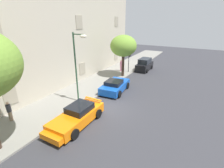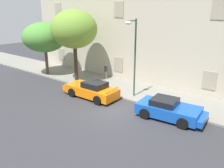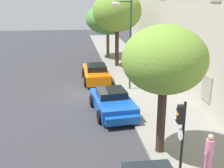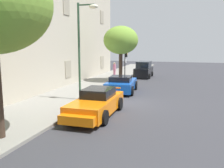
# 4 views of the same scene
# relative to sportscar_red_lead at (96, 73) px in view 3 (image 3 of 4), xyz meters

# --- Properties ---
(ground_plane) EXTENTS (80.00, 80.00, 0.00)m
(ground_plane) POSITION_rel_sportscar_red_lead_xyz_m (3.31, -0.73, -0.64)
(ground_plane) COLOR #333338
(sidewalk) EXTENTS (60.00, 4.45, 0.14)m
(sidewalk) POSITION_rel_sportscar_red_lead_xyz_m (3.31, 3.48, -0.57)
(sidewalk) COLOR gray
(sidewalk) RESTS_ON ground
(building_facade) EXTENTS (34.52, 4.66, 12.08)m
(building_facade) POSITION_rel_sportscar_red_lead_xyz_m (3.31, 7.79, 5.42)
(building_facade) COLOR #BCB29E
(building_facade) RESTS_ON ground
(sportscar_red_lead) EXTENTS (5.04, 2.14, 1.43)m
(sportscar_red_lead) POSITION_rel_sportscar_red_lead_xyz_m (0.00, 0.00, 0.00)
(sportscar_red_lead) COLOR orange
(sportscar_red_lead) RESTS_ON ground
(sportscar_yellow_flank) EXTENTS (4.65, 2.56, 1.33)m
(sportscar_yellow_flank) POSITION_rel_sportscar_red_lead_xyz_m (7.03, 0.43, -0.03)
(sportscar_yellow_flank) COLOR #144CB2
(sportscar_yellow_flank) RESTS_ON ground
(tree_near_kerb) EXTENTS (3.42, 3.42, 5.47)m
(tree_near_kerb) POSITION_rel_sportscar_red_lead_xyz_m (11.75, 1.81, 3.55)
(tree_near_kerb) COLOR #38281E
(tree_near_kerb) RESTS_ON sidewalk
(tree_midblock) EXTENTS (4.51, 4.51, 7.01)m
(tree_midblock) POSITION_rel_sportscar_red_lead_xyz_m (-4.26, 2.40, 4.62)
(tree_midblock) COLOR #38281E
(tree_midblock) RESTS_ON sidewalk
(tree_far_end) EXTENTS (4.72, 4.72, 5.70)m
(tree_far_end) POSITION_rel_sportscar_red_lead_xyz_m (-8.71, 2.10, 3.57)
(tree_far_end) COLOR brown
(tree_far_end) RESTS_ON sidewalk
(traffic_light) EXTENTS (0.44, 0.36, 3.08)m
(traffic_light) POSITION_rel_sportscar_red_lead_xyz_m (13.89, 1.83, 1.60)
(traffic_light) COLOR black
(traffic_light) RESTS_ON sidewalk
(street_lamp) EXTENTS (0.44, 1.42, 6.28)m
(street_lamp) POSITION_rel_sportscar_red_lead_xyz_m (2.92, 1.83, 3.77)
(street_lamp) COLOR #2D5138
(street_lamp) RESTS_ON sidewalk
(pedestrian_admiring) EXTENTS (0.34, 0.34, 1.58)m
(pedestrian_admiring) POSITION_rel_sportscar_red_lead_xyz_m (-2.13, 4.62, 0.31)
(pedestrian_admiring) COLOR #8C7259
(pedestrian_admiring) RESTS_ON sidewalk
(pedestrian_strolling) EXTENTS (0.39, 0.39, 1.72)m
(pedestrian_strolling) POSITION_rel_sportscar_red_lead_xyz_m (13.74, 3.05, 0.39)
(pedestrian_strolling) COLOR pink
(pedestrian_strolling) RESTS_ON sidewalk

